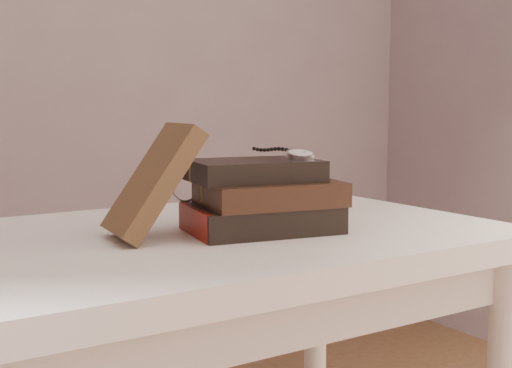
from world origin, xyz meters
TOP-DOWN VIEW (x-y plane):
  - table at (0.00, 0.35)m, footprint 1.00×0.60m
  - book_stack at (0.11, 0.30)m, footprint 0.25×0.19m
  - journal at (-0.06, 0.33)m, footprint 0.14×0.13m
  - pocket_watch at (0.16, 0.28)m, footprint 0.05×0.15m
  - eyeglasses at (0.04, 0.39)m, footprint 0.11×0.12m

SIDE VIEW (x-z plane):
  - table at x=0.00m, z-range 0.28..1.03m
  - book_stack at x=0.11m, z-range 0.75..0.86m
  - eyeglasses at x=0.04m, z-range 0.79..0.84m
  - journal at x=-0.06m, z-range 0.75..0.92m
  - pocket_watch at x=0.16m, z-range 0.86..0.88m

